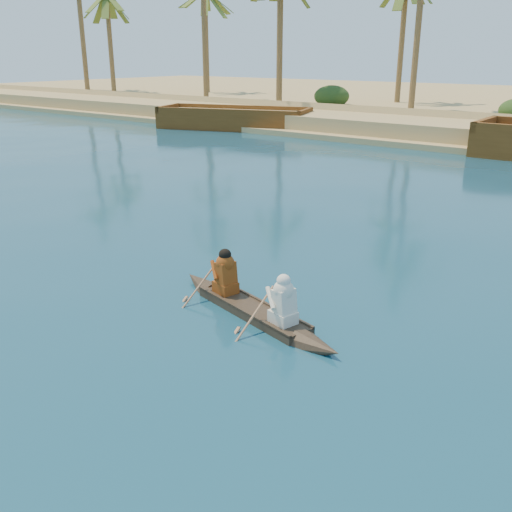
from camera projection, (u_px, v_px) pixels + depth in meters
The scene contains 3 objects.
ground at pixel (342, 310), 12.58m from camera, with size 160.00×160.00×0.00m, color #0C3550.
canoe at pixel (253, 303), 12.27m from camera, with size 5.14×1.93×1.42m.
barge_left at pixel (234, 120), 42.48m from camera, with size 11.75×7.02×1.86m.
Camera 1 is at (5.40, -10.28, 5.34)m, focal length 40.00 mm.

